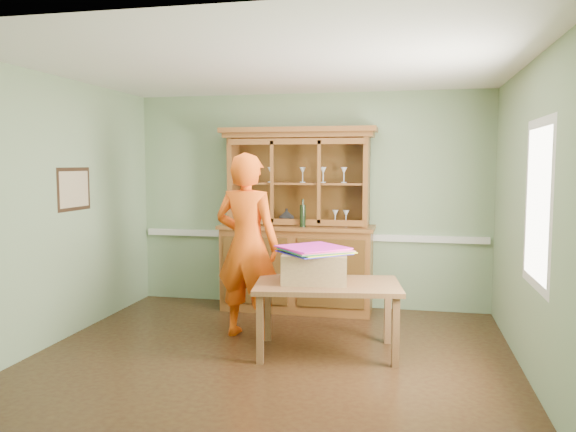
% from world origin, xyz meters
% --- Properties ---
extents(floor, '(4.50, 4.50, 0.00)m').
position_xyz_m(floor, '(0.00, 0.00, 0.00)').
color(floor, '#3F2914').
rests_on(floor, ground).
extents(ceiling, '(4.50, 4.50, 0.00)m').
position_xyz_m(ceiling, '(0.00, 0.00, 2.70)').
color(ceiling, white).
rests_on(ceiling, wall_back).
extents(wall_back, '(4.50, 0.00, 4.50)m').
position_xyz_m(wall_back, '(0.00, 2.00, 1.35)').
color(wall_back, gray).
rests_on(wall_back, floor).
extents(wall_left, '(0.00, 4.00, 4.00)m').
position_xyz_m(wall_left, '(-2.25, 0.00, 1.35)').
color(wall_left, gray).
rests_on(wall_left, floor).
extents(wall_right, '(0.00, 4.00, 4.00)m').
position_xyz_m(wall_right, '(2.25, 0.00, 1.35)').
color(wall_right, gray).
rests_on(wall_right, floor).
extents(wall_front, '(4.50, 0.00, 4.50)m').
position_xyz_m(wall_front, '(0.00, -2.00, 1.35)').
color(wall_front, gray).
rests_on(wall_front, floor).
extents(chair_rail, '(4.41, 0.05, 0.08)m').
position_xyz_m(chair_rail, '(0.00, 1.98, 0.90)').
color(chair_rail, silver).
rests_on(chair_rail, wall_back).
extents(framed_map, '(0.03, 0.60, 0.46)m').
position_xyz_m(framed_map, '(-2.23, 0.30, 1.55)').
color(framed_map, '#301E13').
rests_on(framed_map, wall_left).
extents(window_panel, '(0.03, 0.96, 1.36)m').
position_xyz_m(window_panel, '(2.23, -0.30, 1.50)').
color(window_panel, silver).
rests_on(window_panel, wall_right).
extents(china_hutch, '(1.92, 0.63, 2.26)m').
position_xyz_m(china_hutch, '(-0.10, 1.74, 0.79)').
color(china_hutch, brown).
rests_on(china_hutch, floor).
extents(dining_table, '(1.47, 1.00, 0.68)m').
position_xyz_m(dining_table, '(0.49, 0.20, 0.60)').
color(dining_table, brown).
rests_on(dining_table, floor).
extents(cardboard_box, '(0.66, 0.55, 0.28)m').
position_xyz_m(cardboard_box, '(0.37, 0.22, 0.83)').
color(cardboard_box, tan).
rests_on(cardboard_box, dining_table).
extents(kite_stack, '(0.77, 0.77, 0.06)m').
position_xyz_m(kite_stack, '(0.37, 0.21, 1.00)').
color(kite_stack, '#2622DF').
rests_on(kite_stack, cardboard_box).
extents(person, '(0.77, 0.57, 1.93)m').
position_xyz_m(person, '(-0.40, 0.55, 0.97)').
color(person, '#FF5810').
rests_on(person, floor).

